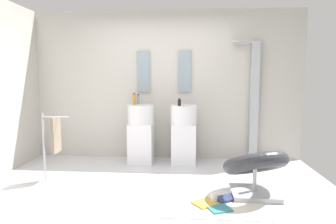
{
  "coord_description": "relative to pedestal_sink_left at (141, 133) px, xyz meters",
  "views": [
    {
      "loc": [
        0.46,
        -3.57,
        1.42
      ],
      "look_at": [
        0.15,
        0.55,
        0.95
      ],
      "focal_mm": 31.3,
      "sensor_mm": 36.0,
      "label": 1
    }
  ],
  "objects": [
    {
      "name": "soap_bottle_black",
      "position": [
        0.65,
        -0.1,
        0.52
      ],
      "size": [
        0.05,
        0.05,
        0.12
      ],
      "color": "black",
      "rests_on": "pedestal_sink_right"
    },
    {
      "name": "rear_partition",
      "position": [
        0.36,
        0.4,
        0.79
      ],
      "size": [
        4.8,
        0.1,
        2.6
      ],
      "primitive_type": "cube",
      "color": "beige",
      "rests_on": "ground_plane"
    },
    {
      "name": "magazine_teal",
      "position": [
        1.15,
        -1.75,
        -0.5
      ],
      "size": [
        0.29,
        0.28,
        0.02
      ],
      "primitive_type": "cube",
      "rotation": [
        0.0,
        0.0,
        0.39
      ],
      "color": "teal",
      "rests_on": "area_rug"
    },
    {
      "name": "towel_rack",
      "position": [
        -1.05,
        -0.98,
        0.11
      ],
      "size": [
        0.37,
        0.22,
        0.95
      ],
      "color": "#B7BABF",
      "rests_on": "ground_plane"
    },
    {
      "name": "pedestal_sink_left",
      "position": [
        0.0,
        0.0,
        0.0
      ],
      "size": [
        0.44,
        0.44,
        1.08
      ],
      "color": "white",
      "rests_on": "ground_plane"
    },
    {
      "name": "vanity_mirror_left",
      "position": [
        0.0,
        0.33,
        1.03
      ],
      "size": [
        0.22,
        0.03,
        0.71
      ],
      "primitive_type": "cube",
      "color": "#8C9EA8"
    },
    {
      "name": "area_rug",
      "position": [
        1.03,
        -1.58,
        -0.51
      ],
      "size": [
        1.29,
        0.81,
        0.01
      ],
      "primitive_type": "cube",
      "color": "white",
      "rests_on": "ground_plane"
    },
    {
      "name": "shower_column",
      "position": [
        1.9,
        0.27,
        0.56
      ],
      "size": [
        0.49,
        0.24,
        2.05
      ],
      "color": "#B7BABF",
      "rests_on": "ground_plane"
    },
    {
      "name": "coffee_mug",
      "position": [
        1.11,
        -1.56,
        -0.45
      ],
      "size": [
        0.08,
        0.08,
        0.11
      ],
      "primitive_type": "cylinder",
      "color": "white",
      "rests_on": "area_rug"
    },
    {
      "name": "soap_bottle_amber",
      "position": [
        -0.12,
        0.03,
        0.56
      ],
      "size": [
        0.06,
        0.06,
        0.2
      ],
      "color": "#C68C38",
      "rests_on": "pedestal_sink_left"
    },
    {
      "name": "pedestal_sink_right",
      "position": [
        0.72,
        0.0,
        0.0
      ],
      "size": [
        0.44,
        0.44,
        1.08
      ],
      "color": "white",
      "rests_on": "ground_plane"
    },
    {
      "name": "lounge_chair",
      "position": [
        1.62,
        -1.31,
        -0.17
      ],
      "size": [
        1.01,
        1.01,
        0.65
      ],
      "color": "#B7BABF",
      "rests_on": "ground_plane"
    },
    {
      "name": "vanity_mirror_right",
      "position": [
        0.72,
        0.33,
        1.03
      ],
      "size": [
        0.22,
        0.03,
        0.71
      ],
      "primitive_type": "cube",
      "color": "#8C9EA8"
    },
    {
      "name": "magazine_ochre",
      "position": [
        1.0,
        -1.62,
        -0.5
      ],
      "size": [
        0.33,
        0.33,
        0.02
      ],
      "primitive_type": "cube",
      "rotation": [
        0.0,
        0.0,
        0.66
      ],
      "color": "gold",
      "rests_on": "area_rug"
    },
    {
      "name": "ground_plane",
      "position": [
        0.36,
        -1.25,
        -0.53
      ],
      "size": [
        4.8,
        3.6,
        0.04
      ],
      "primitive_type": "cube",
      "color": "silver"
    },
    {
      "name": "magazine_navy",
      "position": [
        1.25,
        -1.49,
        -0.49
      ],
      "size": [
        0.33,
        0.29,
        0.03
      ],
      "primitive_type": "cube",
      "rotation": [
        0.0,
        0.0,
        0.58
      ],
      "color": "navy",
      "rests_on": "area_rug"
    },
    {
      "name": "soap_bottle_grey",
      "position": [
        -0.06,
        0.12,
        0.55
      ],
      "size": [
        0.06,
        0.06,
        0.18
      ],
      "color": "#99999E",
      "rests_on": "pedestal_sink_left"
    }
  ]
}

